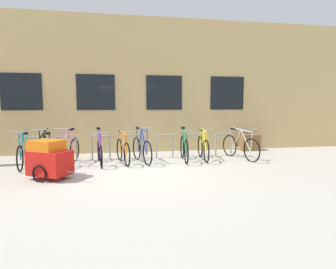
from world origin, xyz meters
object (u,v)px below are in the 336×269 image
at_px(bicycle_green, 184,148).
at_px(bicycle_orange, 123,150).
at_px(bicycle_black, 46,153).
at_px(bicycle_silver, 240,146).
at_px(bicycle_purple, 100,151).
at_px(bicycle_yellow, 203,147).
at_px(planter_box, 249,142).
at_px(bicycle_teal, 24,153).
at_px(bicycle_blue, 142,149).
at_px(bike_trailer, 49,159).
at_px(bicycle_pink, 68,151).

height_order(bicycle_green, bicycle_orange, bicycle_green).
bearing_deg(bicycle_black, bicycle_silver, 0.76).
height_order(bicycle_purple, bicycle_yellow, bicycle_purple).
bearing_deg(planter_box, bicycle_yellow, -148.02).
relative_size(bicycle_teal, bicycle_black, 0.97).
relative_size(bicycle_green, bicycle_blue, 1.01).
relative_size(bicycle_purple, bicycle_black, 1.01).
bearing_deg(planter_box, bicycle_purple, -164.29).
relative_size(bicycle_black, planter_box, 2.45).
xyz_separation_m(bicycle_silver, planter_box, (1.06, 1.50, -0.09)).
bearing_deg(bicycle_silver, bicycle_yellow, 175.55).
height_order(bicycle_orange, planter_box, bicycle_orange).
bearing_deg(bike_trailer, bicycle_teal, 123.59).
distance_m(bicycle_teal, bicycle_orange, 2.70).
distance_m(bicycle_blue, planter_box, 4.44).
height_order(bicycle_silver, planter_box, bicycle_silver).
relative_size(bicycle_purple, bike_trailer, 1.24).
relative_size(bicycle_pink, bicycle_black, 0.97).
bearing_deg(bicycle_blue, bicycle_purple, -178.07).
height_order(bicycle_green, bicycle_yellow, bicycle_green).
distance_m(bicycle_teal, bicycle_black, 0.56).
bearing_deg(bicycle_silver, bicycle_green, -179.78).
height_order(bicycle_teal, bicycle_silver, bicycle_teal).
relative_size(bicycle_silver, bicycle_pink, 1.07).
distance_m(bicycle_green, bicycle_black, 3.99).
distance_m(bicycle_green, bicycle_pink, 3.40).
distance_m(bicycle_silver, bicycle_orange, 3.69).
bearing_deg(bicycle_orange, bicycle_teal, -178.42).
bearing_deg(bicycle_green, planter_box, 27.55).
bearing_deg(bicycle_teal, bike_trailer, -56.41).
distance_m(bicycle_yellow, bicycle_pink, 4.03).
xyz_separation_m(bicycle_yellow, bicycle_pink, (-4.03, -0.06, 0.02)).
height_order(bicycle_yellow, bike_trailer, bicycle_yellow).
bearing_deg(bicycle_purple, bicycle_blue, 1.93).
bearing_deg(planter_box, bicycle_silver, -125.16).
xyz_separation_m(bicycle_silver, bike_trailer, (-5.41, -1.54, 0.07)).
bearing_deg(bicycle_teal, bicycle_yellow, 1.90).
bearing_deg(bicycle_orange, bicycle_green, -0.07).
bearing_deg(bicycle_orange, bicycle_black, -178.07).
bearing_deg(bicycle_blue, bicycle_silver, -0.35).
distance_m(bicycle_black, bicycle_orange, 2.14).
relative_size(bicycle_yellow, bike_trailer, 1.20).
distance_m(bicycle_pink, bike_trailer, 1.58).
bearing_deg(bicycle_green, bicycle_orange, 179.93).
xyz_separation_m(bicycle_yellow, planter_box, (2.25, 1.41, -0.08)).
bearing_deg(bicycle_blue, bicycle_pink, 179.67).
distance_m(bicycle_green, bike_trailer, 3.90).
bearing_deg(bicycle_black, bicycle_yellow, 2.10).
bearing_deg(bicycle_silver, bicycle_purple, -179.71).
bearing_deg(planter_box, bicycle_pink, -166.86).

